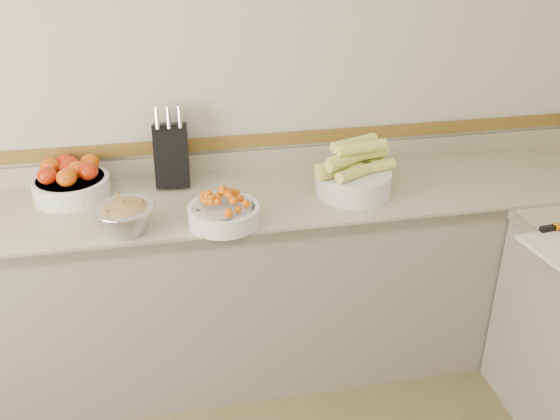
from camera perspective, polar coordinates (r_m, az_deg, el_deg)
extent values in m
plane|color=#BFB89D|center=(2.91, -9.43, 10.49)|extent=(4.00, 0.00, 4.00)
cube|color=tan|center=(2.76, -8.46, 0.20)|extent=(4.00, 0.65, 0.04)
cube|color=gray|center=(2.99, -7.87, -7.50)|extent=(4.00, 0.63, 0.86)
cube|color=#7C6F53|center=(2.48, -8.01, -3.07)|extent=(4.00, 0.02, 0.04)
cube|color=tan|center=(3.01, -8.92, 4.06)|extent=(4.00, 0.02, 0.10)
cube|color=brown|center=(2.97, -9.05, 5.82)|extent=(4.00, 0.02, 0.06)
cube|color=black|center=(2.90, -9.89, 4.97)|extent=(0.16, 0.19, 0.30)
cylinder|color=silver|center=(2.80, -11.17, 8.04)|extent=(0.02, 0.04, 0.08)
cylinder|color=silver|center=(2.80, -10.16, 8.13)|extent=(0.02, 0.04, 0.08)
cylinder|color=silver|center=(2.80, -9.15, 8.21)|extent=(0.02, 0.04, 0.08)
cylinder|color=silver|center=(2.83, -11.18, 8.24)|extent=(0.02, 0.04, 0.08)
cylinder|color=silver|center=(2.83, -10.18, 8.33)|extent=(0.02, 0.04, 0.08)
cylinder|color=silver|center=(2.83, -9.18, 8.41)|extent=(0.02, 0.04, 0.08)
cylinder|color=silver|center=(2.86, -11.19, 8.43)|extent=(0.02, 0.04, 0.08)
cylinder|color=silver|center=(2.86, -10.20, 8.52)|extent=(0.02, 0.04, 0.08)
cylinder|color=silver|center=(2.86, -9.21, 8.61)|extent=(0.02, 0.04, 0.08)
cylinder|color=silver|center=(2.92, -18.52, 2.00)|extent=(0.34, 0.34, 0.09)
torus|color=silver|center=(2.90, -18.64, 2.70)|extent=(0.34, 0.34, 0.01)
cylinder|color=white|center=(2.90, -18.64, 2.70)|extent=(0.30, 0.30, 0.01)
ellipsoid|color=#B31F07|center=(2.86, -20.51, 2.97)|extent=(0.09, 0.09, 0.08)
ellipsoid|color=#C44507|center=(2.81, -18.93, 2.81)|extent=(0.09, 0.09, 0.08)
ellipsoid|color=#B31F07|center=(2.84, -17.16, 3.38)|extent=(0.09, 0.09, 0.08)
ellipsoid|color=#C44507|center=(2.95, -20.27, 3.76)|extent=(0.09, 0.09, 0.08)
ellipsoid|color=#B31F07|center=(2.90, -18.73, 3.62)|extent=(0.09, 0.09, 0.08)
ellipsoid|color=#C44507|center=(2.94, -17.02, 4.17)|extent=(0.09, 0.09, 0.08)
ellipsoid|color=#B31F07|center=(2.97, -19.02, 4.13)|extent=(0.09, 0.09, 0.08)
ellipsoid|color=#C44507|center=(2.88, -18.00, 3.52)|extent=(0.09, 0.09, 0.08)
ellipsoid|color=#B31F07|center=(2.94, -18.66, 3.92)|extent=(0.09, 0.09, 0.08)
cylinder|color=silver|center=(2.56, -5.15, -0.43)|extent=(0.30, 0.30, 0.08)
torus|color=silver|center=(2.54, -5.18, 0.21)|extent=(0.30, 0.30, 0.01)
cylinder|color=white|center=(2.54, -5.18, 0.21)|extent=(0.26, 0.26, 0.01)
sphere|color=#CB5407|center=(2.52, -3.71, 1.14)|extent=(0.03, 0.03, 0.03)
sphere|color=#CB5407|center=(2.54, -4.69, 1.41)|extent=(0.03, 0.03, 0.03)
sphere|color=#CB5407|center=(2.53, -2.75, 0.78)|extent=(0.03, 0.03, 0.03)
sphere|color=#CB5407|center=(2.51, -5.23, 1.72)|extent=(0.03, 0.03, 0.03)
sphere|color=#CB5407|center=(2.50, -6.27, 1.04)|extent=(0.03, 0.03, 0.03)
sphere|color=#CB5407|center=(2.51, -6.16, 1.11)|extent=(0.03, 0.03, 0.03)
sphere|color=#CB5407|center=(2.52, -3.59, 1.19)|extent=(0.03, 0.03, 0.03)
sphere|color=#CB5407|center=(2.50, -4.49, 1.18)|extent=(0.03, 0.03, 0.03)
sphere|color=#CB5407|center=(2.44, -4.71, -0.32)|extent=(0.03, 0.03, 0.03)
sphere|color=#CB5407|center=(2.51, -4.14, 1.28)|extent=(0.03, 0.03, 0.03)
sphere|color=#CB5407|center=(2.54, -6.80, 1.17)|extent=(0.03, 0.03, 0.03)
sphere|color=#CB5407|center=(2.50, -4.77, 1.25)|extent=(0.03, 0.03, 0.03)
sphere|color=#CB5407|center=(2.50, -4.57, 1.19)|extent=(0.03, 0.03, 0.03)
sphere|color=#CB5407|center=(2.60, -6.35, 1.59)|extent=(0.03, 0.03, 0.03)
sphere|color=#CB5407|center=(2.61, -5.10, 1.78)|extent=(0.03, 0.03, 0.03)
sphere|color=#CB5407|center=(2.46, -6.40, -0.04)|extent=(0.03, 0.03, 0.03)
sphere|color=#CB5407|center=(2.53, -4.64, 1.73)|extent=(0.03, 0.03, 0.03)
sphere|color=#CB5407|center=(2.52, -4.69, 1.52)|extent=(0.03, 0.03, 0.03)
sphere|color=#CB5407|center=(2.52, -5.23, 1.83)|extent=(0.03, 0.03, 0.03)
sphere|color=#CB5407|center=(2.58, -4.84, 1.75)|extent=(0.03, 0.03, 0.03)
sphere|color=#CB5407|center=(2.48, -6.29, 0.75)|extent=(0.03, 0.03, 0.03)
sphere|color=#CB5407|center=(2.53, -5.90, 1.28)|extent=(0.03, 0.03, 0.03)
sphere|color=#CB5407|center=(2.44, -5.07, -0.25)|extent=(0.03, 0.03, 0.03)
sphere|color=#CB5407|center=(2.51, -5.23, 1.45)|extent=(0.03, 0.03, 0.03)
sphere|color=#CB5407|center=(2.48, -5.72, 0.75)|extent=(0.03, 0.03, 0.03)
sphere|color=#CB5407|center=(2.52, -4.99, 1.66)|extent=(0.03, 0.03, 0.03)
sphere|color=#CB5407|center=(2.51, -5.02, 1.26)|extent=(0.03, 0.03, 0.03)
sphere|color=#CB5407|center=(2.47, -5.27, 0.60)|extent=(0.03, 0.03, 0.03)
sphere|color=#CB5407|center=(2.52, -3.64, 1.06)|extent=(0.03, 0.03, 0.03)
sphere|color=#CB5407|center=(2.51, -5.81, 1.49)|extent=(0.03, 0.03, 0.03)
cylinder|color=silver|center=(2.82, 6.69, 2.52)|extent=(0.34, 0.34, 0.10)
torus|color=silver|center=(2.80, 6.74, 3.35)|extent=(0.34, 0.34, 0.01)
cylinder|color=#D5D659|center=(2.75, 5.44, 3.63)|extent=(0.23, 0.13, 0.05)
cylinder|color=#D5D659|center=(2.74, 7.08, 3.50)|extent=(0.22, 0.15, 0.05)
cylinder|color=#D5D659|center=(2.79, 8.32, 3.88)|extent=(0.23, 0.10, 0.05)
cylinder|color=#D5D659|center=(2.81, 5.28, 4.20)|extent=(0.23, 0.14, 0.05)
cylinder|color=#D5D659|center=(2.85, 7.20, 4.42)|extent=(0.23, 0.09, 0.05)
cylinder|color=#D5D659|center=(2.76, 6.38, 4.86)|extent=(0.23, 0.15, 0.05)
cylinder|color=#D5D659|center=(2.79, 7.75, 5.06)|extent=(0.23, 0.11, 0.05)
cylinder|color=#D5D659|center=(2.78, 6.79, 6.09)|extent=(0.23, 0.13, 0.05)
cylinder|color=#D5D659|center=(2.72, 6.12, 4.56)|extent=(0.22, 0.16, 0.05)
cylinder|color=#D5D659|center=(2.73, 7.48, 5.68)|extent=(0.23, 0.09, 0.05)
cylinder|color=#B2B2BA|center=(2.55, -13.90, -0.84)|extent=(0.24, 0.24, 0.11)
torus|color=#B2B2BA|center=(2.52, -14.03, 0.18)|extent=(0.25, 0.25, 0.01)
ellipsoid|color=#A71316|center=(2.53, -14.01, 0.02)|extent=(0.20, 0.20, 0.06)
cube|color=#A71316|center=(2.52, -14.22, 0.68)|extent=(0.02, 0.02, 0.02)
cube|color=#74AC53|center=(2.52, -14.10, 0.55)|extent=(0.02, 0.02, 0.02)
cube|color=#A71316|center=(2.51, -14.09, 0.25)|extent=(0.02, 0.02, 0.02)
cube|color=#74AC53|center=(2.52, -13.51, 0.44)|extent=(0.02, 0.02, 0.02)
cube|color=#A71316|center=(2.48, -15.60, -0.23)|extent=(0.02, 0.02, 0.02)
cube|color=#74AC53|center=(2.54, -13.60, 0.77)|extent=(0.02, 0.02, 0.02)
cube|color=#A71316|center=(2.58, -14.65, 1.25)|extent=(0.02, 0.02, 0.02)
cube|color=#74AC53|center=(2.53, -12.64, 0.87)|extent=(0.02, 0.02, 0.02)
cube|color=#A71316|center=(2.58, -14.51, 1.00)|extent=(0.02, 0.02, 0.02)
cube|color=#74AC53|center=(2.53, -13.06, 0.76)|extent=(0.02, 0.02, 0.02)
cube|color=#A71316|center=(2.53, -12.86, 0.86)|extent=(0.02, 0.02, 0.02)
cube|color=#74AC53|center=(2.51, -12.73, 0.60)|extent=(0.02, 0.02, 0.02)
cube|color=#A71316|center=(2.49, -14.51, -0.02)|extent=(0.02, 0.02, 0.02)
cube|color=#74AC53|center=(2.52, -13.70, 0.63)|extent=(0.02, 0.02, 0.02)
cube|color=black|center=(2.70, 23.62, -1.49)|extent=(0.11, 0.04, 0.02)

